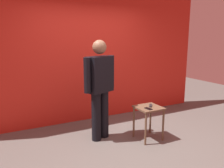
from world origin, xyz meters
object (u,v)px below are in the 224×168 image
object	(u,v)px
cell_phone	(148,109)
tv_remote	(151,106)
side_table	(149,113)
standing_person	(100,85)

from	to	relation	value
cell_phone	tv_remote	bearing A→B (deg)	33.69
side_table	cell_phone	xyz separation A→B (m)	(-0.08, -0.09, 0.12)
tv_remote	standing_person	bearing A→B (deg)	-167.73
standing_person	side_table	size ratio (longest dim) A/B	2.94
standing_person	tv_remote	size ratio (longest dim) A/B	10.41
standing_person	side_table	xyz separation A→B (m)	(0.76, -0.41, -0.51)
side_table	standing_person	bearing A→B (deg)	151.70
standing_person	tv_remote	xyz separation A→B (m)	(0.82, -0.39, -0.38)
side_table	cell_phone	size ratio (longest dim) A/B	4.17
tv_remote	side_table	bearing A→B (deg)	-121.59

